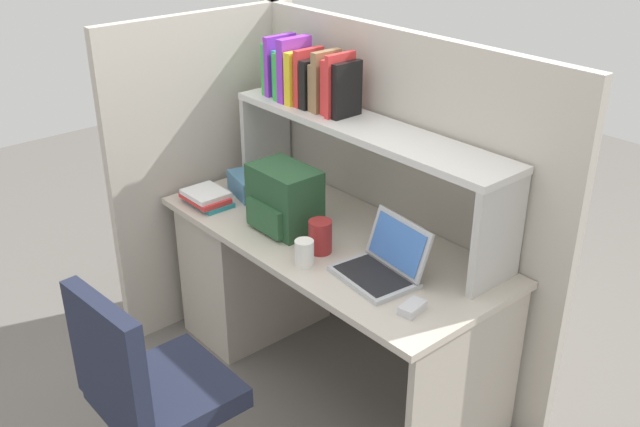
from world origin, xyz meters
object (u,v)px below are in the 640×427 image
Objects in this scene: laptop at (383,265)px; computer_mouse at (412,308)px; paper_cup at (304,253)px; tissue_box at (247,185)px; snack_canister at (320,236)px; backpack at (284,199)px; office_chair at (155,413)px.

computer_mouse is (0.24, -0.09, -0.03)m from laptop.
paper_cup reaches higher than tissue_box.
snack_canister reaches higher than paper_cup.
backpack is 0.35m from paper_cup.
office_chair is (-0.25, -0.88, -0.39)m from laptop.
laptop is 0.99m from office_chair.
computer_mouse is 0.97× the size of paper_cup.
snack_canister is 0.15× the size of office_chair.
backpack is 1.36× the size of tissue_box.
office_chair reaches higher than paper_cup.
tissue_box is 1.22m from office_chair.
office_chair is at bearing -88.86° from paper_cup.
backpack is at bearing 174.90° from snack_canister.
tissue_box is at bearing 162.84° from computer_mouse.
backpack reaches higher than office_chair.
backpack is 0.82m from computer_mouse.
tissue_box is (-0.69, 0.22, -0.00)m from paper_cup.
snack_canister is (-0.30, -0.05, 0.02)m from laptop.
snack_canister reaches higher than tissue_box.
laptop is 0.58m from backpack.
backpack is 1.02m from office_chair.
computer_mouse is 0.75× the size of snack_canister.
snack_canister is at bearing -169.76° from laptop.
backpack reaches higher than computer_mouse.
laptop reaches higher than office_chair.
paper_cup is at bearing -70.51° from snack_canister.
laptop is 0.36× the size of office_chair.
computer_mouse is 0.47× the size of tissue_box.
laptop reaches higher than computer_mouse.
laptop is at bearing 10.24° from snack_canister.
office_chair is (0.70, -0.92, -0.39)m from tissue_box.
paper_cup is (0.31, -0.14, -0.08)m from backpack.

